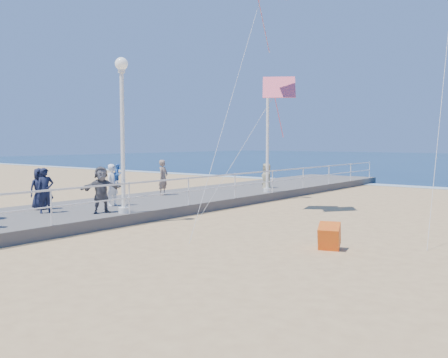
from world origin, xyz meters
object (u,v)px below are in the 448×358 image
Objects in this scene: spectator_0 at (45,190)px; box_kite at (329,239)px; beach_walker_c at (267,179)px; spectator_4 at (40,189)px; woman_holding_toddler at (113,185)px; lamp_post_far at (268,125)px; spectator_6 at (163,177)px; spectator_5 at (101,190)px; lamp_post_mid at (122,118)px; toddler_held at (118,174)px.

box_kite is (9.55, 2.41, -0.89)m from spectator_0.
beach_walker_c is (0.92, 12.43, -0.33)m from spectator_0.
spectator_4 is (-0.98, 0.38, -0.03)m from spectator_0.
box_kite is at bearing -99.05° from woman_holding_toddler.
spectator_6 is (-3.04, -4.07, -2.45)m from lamp_post_far.
spectator_5 is at bearing -148.44° from woman_holding_toddler.
spectator_0 is at bearing -102.52° from spectator_4.
lamp_post_mid is 3.31× the size of woman_holding_toddler.
beach_walker_c is at bearing 110.98° from box_kite.
spectator_0 reaches higher than spectator_4.
lamp_post_far is 3.28× the size of spectator_5.
lamp_post_far is at bearing -50.64° from spectator_6.
woman_holding_toddler reaches higher than spectator_0.
toddler_held is 0.44× the size of beach_walker_c.
woman_holding_toddler is 0.99× the size of spectator_5.
box_kite is (10.53, 2.03, -0.86)m from spectator_4.
spectator_0 is at bearing 174.43° from box_kite.
beach_walker_c is at bearing -10.13° from toddler_held.
spectator_4 is 0.94× the size of spectator_5.
spectator_5 is (-0.64, -9.44, -2.45)m from lamp_post_far.
spectator_6 is 11.30m from box_kite.
spectator_5 is 11.23m from beach_walker_c.
woman_holding_toddler is 2.12× the size of toddler_held.
lamp_post_far is 8.55m from woman_holding_toddler.
spectator_4 is at bearing 165.51° from spectator_6.
spectator_4 is (-1.30, -2.30, -0.05)m from woman_holding_toddler.
spectator_4 is (-3.11, -1.29, -2.50)m from lamp_post_mid.
lamp_post_far is 9.77m from spectator_5.
spectator_4 is 0.89× the size of beach_walker_c.
spectator_0 is (-0.47, -2.83, -0.44)m from toddler_held.
lamp_post_far is at bearing -8.13° from spectator_4.
lamp_post_far is at bearing 18.56° from spectator_5.
lamp_post_far is at bearing 90.00° from lamp_post_mid.
lamp_post_far reaches higher than beach_walker_c.
toddler_held is at bearing 7.72° from spectator_0.
lamp_post_mid is 3.27× the size of spectator_6.
woman_holding_toddler reaches higher than spectator_4.
spectator_5 is (1.17, -1.45, 0.01)m from woman_holding_toddler.
spectator_0 is 1.03× the size of spectator_4.
beach_walker_c is (-0.56, 11.21, -0.36)m from spectator_5.
woman_holding_toddler is 0.99× the size of spectator_6.
box_kite is at bearing -100.02° from toddler_held.
spectator_5 reaches higher than beach_walker_c.
spectator_6 is at bearing 46.49° from spectator_5.
toddler_held is at bearing -50.93° from beach_walker_c.
lamp_post_far is 7.02× the size of toddler_held.
lamp_post_mid reaches higher than box_kite.
spectator_0 is at bearing -52.45° from beach_walker_c.
woman_holding_toddler is 2.68× the size of box_kite.
spectator_5 is at bearing -62.38° from spectator_4.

